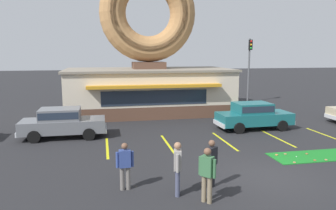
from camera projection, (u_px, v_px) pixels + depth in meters
name	position (u px, v px, depth m)	size (l,w,h in m)	color
ground_plane	(268.00, 177.00, 12.13)	(160.00, 160.00, 0.00)	#232326
donut_shop_building	(149.00, 64.00, 24.56)	(12.30, 6.75, 10.96)	brown
putting_mat	(319.00, 156.00, 14.55)	(4.38, 1.58, 0.03)	#197523
mini_donut_near_left	(315.00, 160.00, 13.84)	(0.13, 0.13, 0.04)	brown
mini_donut_near_right	(277.00, 155.00, 14.57)	(0.13, 0.13, 0.04)	#D17F47
mini_donut_mid_centre	(294.00, 162.00, 13.57)	(0.13, 0.13, 0.04)	#A5724C
mini_donut_far_centre	(326.00, 160.00, 13.90)	(0.13, 0.13, 0.04)	#A5724C
mini_donut_far_right	(307.00, 154.00, 14.73)	(0.13, 0.13, 0.04)	brown
mini_donut_extra	(285.00, 154.00, 14.70)	(0.13, 0.13, 0.04)	#A5724C
golf_ball	(296.00, 157.00, 14.32)	(0.04, 0.04, 0.04)	white
car_grey	(62.00, 122.00, 17.63)	(4.56, 1.98, 1.60)	slate
car_teal	(253.00, 115.00, 19.61)	(4.60, 2.07, 1.60)	#196066
pedestrian_blue_sweater_man	(211.00, 161.00, 11.05)	(0.50, 0.42, 1.66)	#232328
pedestrian_hooded_kid	(207.00, 172.00, 9.90)	(0.43, 0.47, 1.73)	#7F7056
pedestrian_leather_jacket_man	(178.00, 166.00, 10.40)	(0.32, 0.58, 1.77)	#474C66
pedestrian_clipboard_woman	(125.00, 164.00, 10.86)	(0.60, 0.26, 1.61)	slate
trash_bin	(238.00, 111.00, 22.96)	(0.57, 0.57, 0.97)	#1E662D
traffic_light_pole	(249.00, 62.00, 29.47)	(0.28, 0.47, 5.80)	#595B60
parking_stripe_far_left	(107.00, 148.00, 15.85)	(0.12, 3.60, 0.01)	yellow
parking_stripe_left	(168.00, 144.00, 16.43)	(0.12, 3.60, 0.01)	yellow
parking_stripe_mid_left	(224.00, 141.00, 17.01)	(0.12, 3.60, 0.01)	yellow
parking_stripe_centre	(277.00, 138.00, 17.60)	(0.12, 3.60, 0.01)	yellow
parking_stripe_mid_right	(326.00, 135.00, 18.18)	(0.12, 3.60, 0.01)	yellow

